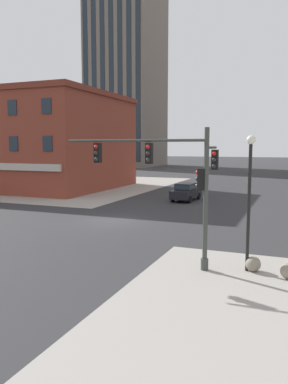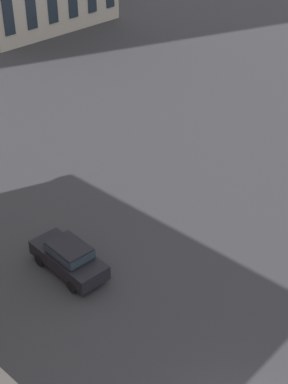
# 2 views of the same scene
# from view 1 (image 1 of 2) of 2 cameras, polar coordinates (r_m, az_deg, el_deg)

# --- Properties ---
(ground_plane) EXTENTS (320.00, 320.00, 0.00)m
(ground_plane) POSITION_cam_1_polar(r_m,az_deg,el_deg) (26.95, -4.58, -4.31)
(ground_plane) COLOR #2D2D30
(sidewalk_far_corner) EXTENTS (32.00, 32.00, 0.02)m
(sidewalk_far_corner) POSITION_cam_1_polar(r_m,az_deg,el_deg) (54.27, -14.15, 1.16)
(sidewalk_far_corner) COLOR gray
(sidewalk_far_corner) RESTS_ON ground
(traffic_signal_main) EXTENTS (6.70, 2.09, 5.97)m
(traffic_signal_main) POSITION_cam_1_polar(r_m,az_deg,el_deg) (16.53, 4.93, 2.26)
(traffic_signal_main) COLOR #383D38
(traffic_signal_main) RESTS_ON ground
(bollard_sphere_curb_a) EXTENTS (0.64, 0.64, 0.64)m
(bollard_sphere_curb_a) POSITION_cam_1_polar(r_m,az_deg,el_deg) (16.92, 15.89, -10.22)
(bollard_sphere_curb_a) COLOR gray
(bollard_sphere_curb_a) RESTS_ON ground
(bollard_sphere_curb_b) EXTENTS (0.64, 0.64, 0.64)m
(bollard_sphere_curb_b) POSITION_cam_1_polar(r_m,az_deg,el_deg) (16.46, 20.63, -10.90)
(bollard_sphere_curb_b) COLOR gray
(bollard_sphere_curb_b) RESTS_ON ground
(street_lamp_corner_near) EXTENTS (0.36, 0.36, 5.64)m
(street_lamp_corner_near) POSITION_cam_1_polar(r_m,az_deg,el_deg) (16.28, 15.37, 0.63)
(street_lamp_corner_near) COLOR black
(street_lamp_corner_near) RESTS_ON ground
(car_main_southbound_far) EXTENTS (2.11, 4.51, 1.68)m
(car_main_southbound_far) POSITION_cam_1_polar(r_m,az_deg,el_deg) (36.84, 6.25, 0.14)
(car_main_southbound_far) COLOR black
(car_main_southbound_far) RESTS_ON ground
(storefront_block_near_corner) EXTENTS (21.11, 17.64, 11.45)m
(storefront_block_near_corner) POSITION_cam_1_polar(r_m,az_deg,el_deg) (50.91, -16.00, 7.20)
(storefront_block_near_corner) COLOR brown
(storefront_block_near_corner) RESTS_ON ground
(residential_tower_skyline_left) EXTENTS (16.14, 18.40, 74.92)m
(residential_tower_skyline_left) POSITION_cam_1_polar(r_m,az_deg,el_deg) (105.53, -2.56, 24.68)
(residential_tower_skyline_left) COLOR #70665B
(residential_tower_skyline_left) RESTS_ON ground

